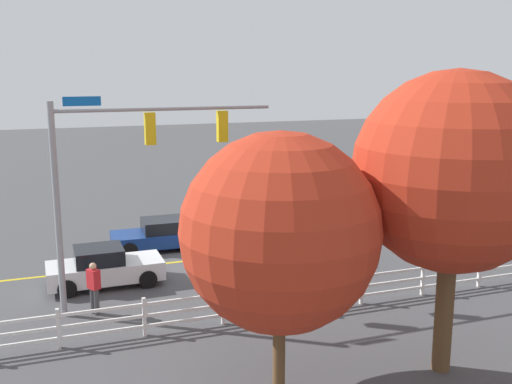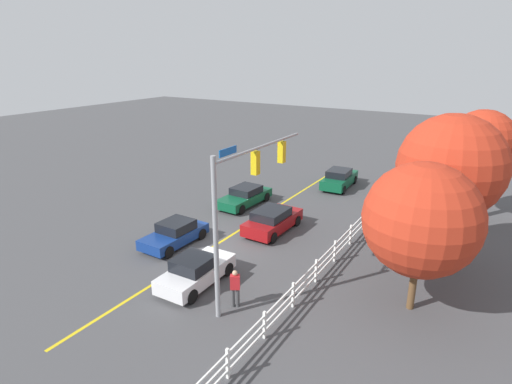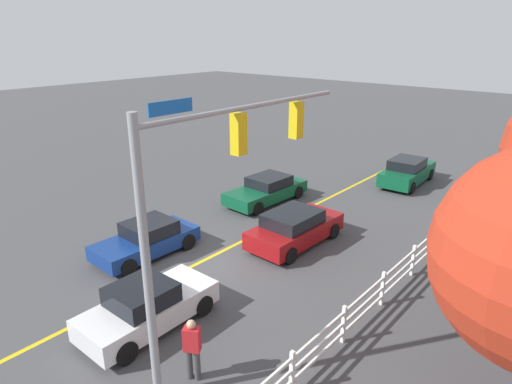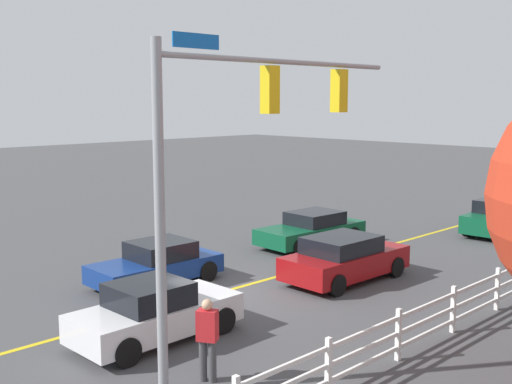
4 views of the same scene
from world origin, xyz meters
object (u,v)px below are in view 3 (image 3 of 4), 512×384
Objects in this scene: car_4 at (407,172)px; pedestrian at (192,347)px; car_0 at (147,239)px; car_1 at (267,190)px; car_2 at (147,307)px; car_3 at (295,228)px.

car_4 is 17.98m from pedestrian.
car_0 is 7.32m from car_1.
car_1 is at bearing 20.06° from car_2.
car_1 is at bearing 0.86° from pedestrian.
car_1 is at bearing 53.98° from car_3.
car_0 is 0.92× the size of car_3.
pedestrian reaches higher than car_1.
car_3 is 2.55× the size of pedestrian.
car_4 is (-7.28, 4.17, 0.08)m from car_1.
car_2 is 17.31m from car_4.
car_3 is 10.22m from car_4.
car_0 is at bearing 161.68° from car_4.
pedestrian is at bearing 33.43° from car_1.
car_1 is 1.01× the size of car_4.
car_4 reaches higher than car_0.
car_4 reaches higher than car_1.
car_3 is at bearing 175.44° from car_4.
car_0 is 0.88× the size of car_1.
pedestrian is (3.25, 6.23, 0.30)m from car_0.
car_3 is (-7.09, 0.05, 0.03)m from car_2.
car_0 is 7.03m from pedestrian.
car_3 reaches higher than car_1.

